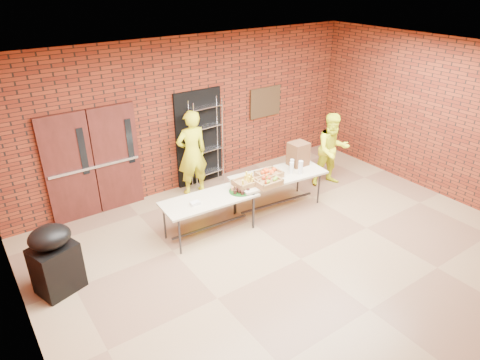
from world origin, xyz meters
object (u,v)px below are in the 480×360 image
(coffee_dispenser, at_px, (298,154))
(table_left, at_px, (209,201))
(wire_rack, at_px, (207,143))
(covered_grill, at_px, (55,259))
(volunteer_woman, at_px, (192,153))
(volunteer_man, at_px, (332,150))
(table_right, at_px, (278,177))

(coffee_dispenser, bearing_deg, table_left, -177.91)
(wire_rack, bearing_deg, coffee_dispenser, -59.60)
(table_left, distance_m, coffee_dispenser, 2.18)
(coffee_dispenser, relative_size, covered_grill, 0.43)
(table_left, relative_size, volunteer_woman, 0.96)
(table_left, distance_m, volunteer_woman, 1.64)
(wire_rack, bearing_deg, table_left, -123.92)
(covered_grill, distance_m, volunteer_man, 5.89)
(table_right, relative_size, coffee_dispenser, 4.05)
(table_right, xyz_separation_m, coffee_dispenser, (0.60, 0.12, 0.30))
(wire_rack, xyz_separation_m, table_left, (-1.02, -1.75, -0.32))
(table_right, distance_m, volunteer_man, 1.68)
(table_right, relative_size, covered_grill, 1.75)
(coffee_dispenser, relative_size, volunteer_woman, 0.26)
(volunteer_woman, bearing_deg, volunteer_man, 156.63)
(coffee_dispenser, height_order, volunteer_man, volunteer_man)
(table_left, bearing_deg, wire_rack, 62.97)
(coffee_dispenser, xyz_separation_m, volunteer_man, (1.07, 0.08, -0.19))
(table_left, bearing_deg, volunteer_woman, 74.20)
(coffee_dispenser, bearing_deg, volunteer_man, 4.12)
(table_right, bearing_deg, wire_rack, 112.53)
(coffee_dispenser, distance_m, volunteer_man, 1.09)
(table_left, height_order, volunteer_woman, volunteer_woman)
(table_left, xyz_separation_m, volunteer_man, (3.22, 0.16, 0.17))
(volunteer_man, bearing_deg, covered_grill, -159.05)
(volunteer_man, bearing_deg, table_right, -154.23)
(volunteer_woman, distance_m, volunteer_man, 3.03)
(volunteer_woman, bearing_deg, table_right, 126.95)
(coffee_dispenser, bearing_deg, table_right, -169.03)
(table_right, height_order, volunteer_woman, volunteer_woman)
(wire_rack, height_order, table_left, wire_rack)
(volunteer_man, bearing_deg, coffee_dispenser, -156.72)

